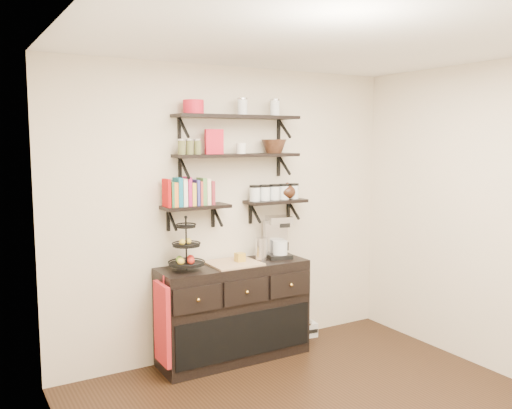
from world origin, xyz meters
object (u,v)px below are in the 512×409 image
object	(u,v)px
fruit_stand	(187,252)
coffee_maker	(278,238)
sideboard	(234,311)
radio	(303,329)

from	to	relation	value
fruit_stand	coffee_maker	distance (m)	0.95
sideboard	radio	bearing A→B (deg)	8.31
fruit_stand	coffee_maker	bearing A→B (deg)	1.48
sideboard	radio	distance (m)	0.96
sideboard	coffee_maker	bearing A→B (deg)	3.20
coffee_maker	radio	bearing A→B (deg)	28.18
sideboard	radio	world-z (taller)	sideboard
sideboard	fruit_stand	world-z (taller)	fruit_stand
fruit_stand	radio	size ratio (longest dim) A/B	1.58
coffee_maker	fruit_stand	bearing A→B (deg)	-164.98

